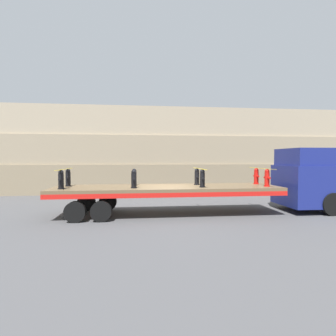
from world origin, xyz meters
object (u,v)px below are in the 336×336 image
truck_cab (308,180)px  fire_hydrant_black_near_0 (61,180)px  fire_hydrant_black_far_1 (134,177)px  fire_hydrant_black_near_2 (202,179)px  fire_hydrant_red_far_3 (256,176)px  flatbed_trailer (154,191)px  fire_hydrant_black_near_1 (134,179)px  fire_hydrant_black_far_0 (68,178)px  fire_hydrant_red_near_3 (267,178)px  fire_hydrant_black_far_2 (197,177)px

truck_cab → fire_hydrant_black_near_0: (-11.75, -0.56, 0.15)m
fire_hydrant_black_far_1 → fire_hydrant_black_near_2: 3.29m
fire_hydrant_black_near_0 → fire_hydrant_black_near_2: bearing=0.0°
fire_hydrant_red_far_3 → flatbed_trailer: bearing=-173.9°
fire_hydrant_black_near_1 → fire_hydrant_black_near_2: (3.09, 0.00, 0.00)m
fire_hydrant_black_far_1 → fire_hydrant_red_far_3: bearing=0.0°
flatbed_trailer → fire_hydrant_black_near_0: bearing=-172.0°
fire_hydrant_black_far_0 → fire_hydrant_red_far_3: (9.28, 0.00, 0.00)m
truck_cab → fire_hydrant_red_near_3: 2.53m
fire_hydrant_black_far_2 → fire_hydrant_red_far_3: 3.09m
fire_hydrant_black_near_0 → fire_hydrant_red_far_3: bearing=6.9°
flatbed_trailer → fire_hydrant_black_near_2: 2.32m
fire_hydrant_black_near_1 → fire_hydrant_black_far_0: bearing=160.0°
fire_hydrant_black_near_2 → fire_hydrant_black_near_0: bearing=180.0°
fire_hydrant_black_near_1 → fire_hydrant_black_far_1: (0.00, 1.13, 0.00)m
fire_hydrant_black_near_1 → fire_hydrant_black_near_2: bearing=0.0°
flatbed_trailer → fire_hydrant_red_far_3: fire_hydrant_red_far_3 is taller
truck_cab → fire_hydrant_black_near_0: bearing=-177.2°
fire_hydrant_black_near_0 → fire_hydrant_black_far_0: (0.00, 1.13, 0.00)m
flatbed_trailer → fire_hydrant_red_far_3: size_ratio=12.81×
truck_cab → fire_hydrant_black_far_2: (-5.56, 0.56, 0.15)m
fire_hydrant_black_far_1 → fire_hydrant_black_near_1: bearing=-90.0°
fire_hydrant_red_far_3 → fire_hydrant_black_far_1: bearing=180.0°
fire_hydrant_black_near_1 → fire_hydrant_red_far_3: bearing=10.3°
fire_hydrant_red_near_3 → fire_hydrant_red_far_3: (0.00, 1.13, 0.00)m
fire_hydrant_black_near_1 → fire_hydrant_black_far_1: 1.13m
fire_hydrant_black_near_0 → fire_hydrant_black_far_1: (3.09, 1.13, 0.00)m
fire_hydrant_red_near_3 → fire_hydrant_black_near_1: bearing=180.0°
fire_hydrant_black_near_1 → fire_hydrant_red_near_3: size_ratio=1.00×
truck_cab → fire_hydrant_black_near_0: truck_cab is taller
fire_hydrant_black_near_2 → fire_hydrant_black_far_0: bearing=169.7°
flatbed_trailer → fire_hydrant_black_far_1: (-0.93, 0.56, 0.62)m
fire_hydrant_black_near_0 → fire_hydrant_black_far_1: same height
fire_hydrant_black_near_0 → fire_hydrant_red_far_3: same height
fire_hydrant_black_far_1 → fire_hydrant_red_near_3: bearing=-10.3°
fire_hydrant_black_near_0 → truck_cab: bearing=2.8°
fire_hydrant_red_near_3 → flatbed_trailer: bearing=173.9°
truck_cab → fire_hydrant_red_near_3: bearing=-167.1°
fire_hydrant_black_near_2 → fire_hydrant_black_far_2: bearing=90.0°
fire_hydrant_black_far_0 → fire_hydrant_black_near_2: 6.29m
fire_hydrant_black_near_0 → fire_hydrant_black_far_2: 6.29m
fire_hydrant_black_near_2 → fire_hydrant_red_far_3: size_ratio=1.00×
fire_hydrant_black_far_1 → fire_hydrant_black_near_2: bearing=-20.0°
flatbed_trailer → fire_hydrant_red_far_3: bearing=6.1°
fire_hydrant_black_far_2 → fire_hydrant_red_near_3: same height
flatbed_trailer → fire_hydrant_red_far_3: 5.32m
truck_cab → fire_hydrant_black_near_1: (-8.65, -0.56, 0.15)m
truck_cab → fire_hydrant_black_far_0: (-11.75, 0.56, 0.15)m
fire_hydrant_black_far_1 → fire_hydrant_black_far_2: bearing=0.0°
fire_hydrant_black_far_1 → fire_hydrant_black_far_2: same height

